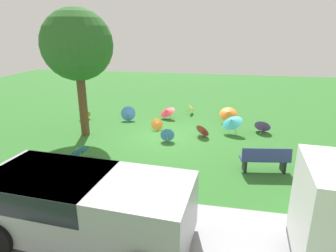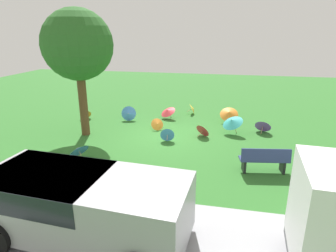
# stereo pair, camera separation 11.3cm
# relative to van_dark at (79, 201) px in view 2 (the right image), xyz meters

# --- Properties ---
(ground) EXTENTS (40.00, 40.00, 0.00)m
(ground) POSITION_rel_van_dark_xyz_m (-0.42, -6.88, -0.91)
(ground) COLOR #2D6B28
(road_strip) EXTENTS (40.00, 4.10, 0.01)m
(road_strip) POSITION_rel_van_dark_xyz_m (-0.42, 0.27, -0.91)
(road_strip) COLOR #9E9EA3
(road_strip) RESTS_ON ground
(van_dark) EXTENTS (4.72, 2.38, 1.53)m
(van_dark) POSITION_rel_van_dark_xyz_m (0.00, 0.00, 0.00)
(van_dark) COLOR #99999E
(van_dark) RESTS_ON ground
(park_bench) EXTENTS (1.66, 0.73, 0.90)m
(park_bench) POSITION_rel_van_dark_xyz_m (-4.44, -4.10, -0.45)
(park_bench) COLOR navy
(park_bench) RESTS_ON ground
(shade_tree) EXTENTS (2.98, 2.98, 5.45)m
(shade_tree) POSITION_rel_van_dark_xyz_m (3.13, -6.36, 3.01)
(shade_tree) COLOR brown
(shade_tree) RESTS_ON ground
(parasol_orange_1) EXTENTS (0.70, 0.66, 0.56)m
(parasol_orange_1) POSITION_rel_van_dark_xyz_m (0.07, -7.63, -0.63)
(parasol_orange_1) COLOR tan
(parasol_orange_1) RESTS_ON ground
(parasol_red_0) EXTENTS (0.79, 0.74, 0.62)m
(parasol_red_0) POSITION_rel_van_dark_xyz_m (-2.15, -7.14, -0.60)
(parasol_red_0) COLOR tan
(parasol_red_0) RESTS_ON ground
(parasol_teal_0) EXTENTS (1.31, 1.31, 0.94)m
(parasol_teal_0) POSITION_rel_van_dark_xyz_m (-3.40, -7.71, -0.30)
(parasol_teal_0) COLOR tan
(parasol_teal_0) RESTS_ON ground
(parasol_red_3) EXTENTS (1.13, 1.12, 0.71)m
(parasol_red_3) POSITION_rel_van_dark_xyz_m (-0.04, -9.50, -0.48)
(parasol_red_3) COLOR tan
(parasol_red_3) RESTS_ON ground
(parasol_orange_3) EXTENTS (0.93, 0.87, 0.86)m
(parasol_orange_3) POSITION_rel_van_dark_xyz_m (-3.26, -9.42, -0.40)
(parasol_orange_3) COLOR tan
(parasol_orange_3) RESTS_ON ground
(parasol_blue_0) EXTENTS (0.64, 0.61, 0.62)m
(parasol_blue_0) POSITION_rel_van_dark_xyz_m (-0.70, -6.28, -0.60)
(parasol_blue_0) COLOR tan
(parasol_blue_0) RESTS_ON ground
(parasol_blue_1) EXTENTS (0.72, 0.65, 0.60)m
(parasol_blue_1) POSITION_rel_van_dark_xyz_m (-6.02, -5.10, -0.61)
(parasol_blue_1) COLOR tan
(parasol_blue_1) RESTS_ON ground
(parasol_blue_2) EXTENTS (0.82, 0.83, 0.78)m
(parasol_blue_2) POSITION_rel_van_dark_xyz_m (1.90, -8.76, -0.52)
(parasol_blue_2) COLOR tan
(parasol_blue_2) RESTS_ON ground
(parasol_yellow_0) EXTENTS (0.59, 0.69, 0.61)m
(parasol_yellow_0) POSITION_rel_van_dark_xyz_m (-1.24, -10.72, -0.61)
(parasol_yellow_0) COLOR tan
(parasol_yellow_0) RESTS_ON ground
(parasol_purple_1) EXTENTS (0.86, 0.78, 0.68)m
(parasol_purple_1) POSITION_rel_van_dark_xyz_m (-4.83, -8.28, -0.57)
(parasol_purple_1) COLOR tan
(parasol_purple_1) RESTS_ON ground
(parasol_orange_4) EXTENTS (0.72, 0.69, 0.54)m
(parasol_orange_4) POSITION_rel_van_dark_xyz_m (4.27, -8.58, -0.64)
(parasol_orange_4) COLOR tan
(parasol_orange_4) RESTS_ON ground
(parasol_blue_5) EXTENTS (0.93, 0.97, 0.70)m
(parasol_blue_5) POSITION_rel_van_dark_xyz_m (2.11, -3.79, -0.53)
(parasol_blue_5) COLOR tan
(parasol_blue_5) RESTS_ON ground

